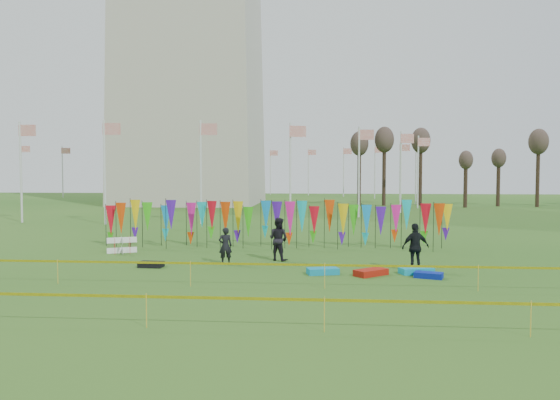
# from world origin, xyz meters

# --- Properties ---
(ground) EXTENTS (160.00, 160.00, 0.00)m
(ground) POSITION_xyz_m (0.00, 0.00, 0.00)
(ground) COLOR #245217
(ground) RESTS_ON ground
(flagpole_ring) EXTENTS (57.40, 56.16, 8.00)m
(flagpole_ring) POSITION_xyz_m (-14.00, 48.00, 4.00)
(flagpole_ring) COLOR silver
(flagpole_ring) RESTS_ON ground
(banner_row) EXTENTS (18.64, 0.64, 2.43)m
(banner_row) POSITION_xyz_m (0.28, 8.16, 1.55)
(banner_row) COLOR black
(banner_row) RESTS_ON ground
(caution_tape_near) EXTENTS (26.00, 0.02, 0.90)m
(caution_tape_near) POSITION_xyz_m (-0.22, -1.68, 0.78)
(caution_tape_near) COLOR #F4EE05
(caution_tape_near) RESTS_ON ground
(caution_tape_far) EXTENTS (26.00, 0.02, 0.90)m
(caution_tape_far) POSITION_xyz_m (-0.22, -6.84, 0.78)
(caution_tape_far) COLOR #F4EE05
(caution_tape_far) RESTS_ON ground
(box_kite) EXTENTS (0.73, 0.73, 0.81)m
(box_kite) POSITION_xyz_m (-7.23, 5.67, 0.41)
(box_kite) COLOR red
(box_kite) RESTS_ON ground
(person_left) EXTENTS (0.69, 0.58, 1.62)m
(person_left) POSITION_xyz_m (-1.53, 2.95, 0.81)
(person_left) COLOR black
(person_left) RESTS_ON ground
(person_mid) EXTENTS (1.12, 0.97, 1.96)m
(person_mid) POSITION_xyz_m (0.70, 4.16, 0.98)
(person_mid) COLOR black
(person_mid) RESTS_ON ground
(person_right) EXTENTS (1.27, 0.92, 1.95)m
(person_right) POSITION_xyz_m (6.50, 2.00, 0.98)
(person_right) COLOR black
(person_right) RESTS_ON ground
(kite_bag_turquoise) EXTENTS (1.34, 0.91, 0.24)m
(kite_bag_turquoise) POSITION_xyz_m (2.74, 0.97, 0.12)
(kite_bag_turquoise) COLOR #0C8AB4
(kite_bag_turquoise) RESTS_ON ground
(kite_bag_blue) EXTENTS (1.17, 0.87, 0.22)m
(kite_bag_blue) POSITION_xyz_m (6.76, 0.53, 0.11)
(kite_bag_blue) COLOR #091F9C
(kite_bag_blue) RESTS_ON ground
(kite_bag_red) EXTENTS (1.44, 1.35, 0.25)m
(kite_bag_red) POSITION_xyz_m (4.61, 0.85, 0.12)
(kite_bag_red) COLOR #A8190B
(kite_bag_red) RESTS_ON ground
(kite_bag_black) EXTENTS (1.04, 0.64, 0.23)m
(kite_bag_black) POSITION_xyz_m (-4.54, 1.96, 0.12)
(kite_bag_black) COLOR black
(kite_bag_black) RESTS_ON ground
(kite_bag_teal) EXTENTS (1.43, 0.99, 0.25)m
(kite_bag_teal) POSITION_xyz_m (6.44, 1.36, 0.12)
(kite_bag_teal) COLOR #0D9FC1
(kite_bag_teal) RESTS_ON ground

